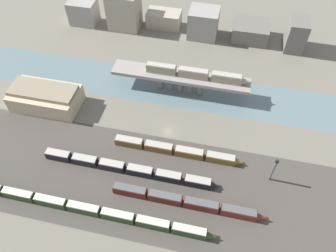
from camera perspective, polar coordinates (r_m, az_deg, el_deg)
The scene contains 17 objects.
ground_plane at distance 129.97m, azimuth -0.03°, elevation -1.06°, with size 400.00×400.00×0.00m, color #666056.
railbed_yard at distance 117.00m, azimuth -2.60°, elevation -10.10°, with size 280.00×42.00×0.01m, color #423D38.
river_water at distance 146.13m, azimuth 2.07°, elevation 6.33°, with size 320.00×21.96×0.01m, color slate.
bridge at distance 141.53m, azimuth 2.14°, elevation 8.28°, with size 59.03×8.71×8.68m.
train_on_bridge at distance 138.22m, azimuth 5.07°, elevation 9.03°, with size 44.59×2.96×4.02m.
train_yard_near at distance 113.56m, azimuth -13.89°, elevation -13.91°, with size 85.03×2.62×3.91m.
train_yard_mid at distance 111.79m, azimuth 3.33°, elevation -13.09°, with size 52.46×2.83×3.82m.
train_yard_far at distance 118.81m, azimuth -6.73°, elevation -7.44°, with size 64.54×3.04×3.61m.
train_yard_outer at distance 122.59m, azimuth 1.72°, elevation -4.31°, with size 49.34×3.04×3.42m.
warehouse_building at distance 145.86m, azimuth -20.53°, elevation 4.73°, with size 27.75×15.32×9.19m.
signal_tower at distance 118.29m, azimuth 17.86°, elevation -7.29°, with size 1.00×0.74×11.92m.
city_block_far_left at distance 189.45m, azimuth -14.52°, elevation 18.67°, with size 14.07×10.54×12.33m, color gray.
city_block_left at distance 180.45m, azimuth -7.66°, elevation 19.37°, with size 15.78×12.79×19.13m, color gray.
city_block_center at distance 182.37m, azimuth -0.73°, elevation 18.15°, with size 17.59×10.09×8.19m, color gray.
city_block_right at distance 174.41m, azimuth 6.18°, elevation 17.40°, with size 14.68×12.79×14.36m, color gray.
city_block_far_right at distance 178.27m, azimuth 14.15°, elevation 15.77°, with size 17.85×15.60×8.27m, color #605B56.
city_block_tall at distance 176.16m, azimuth 21.42°, elevation 14.68°, with size 8.89×13.14×15.39m, color #605B56.
Camera 1 is at (17.45, -78.71, 101.94)m, focal length 35.00 mm.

